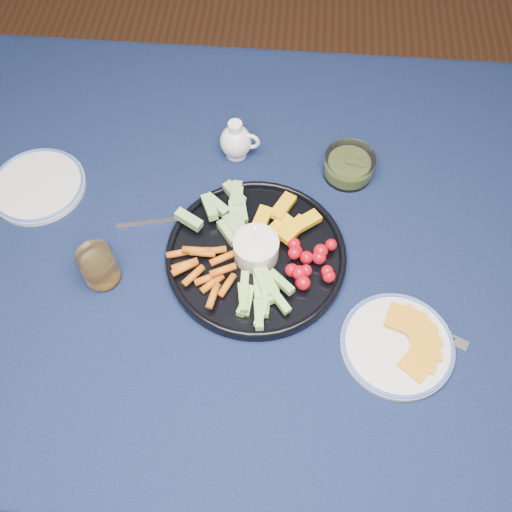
# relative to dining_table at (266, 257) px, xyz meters

# --- Properties ---
(dining_table) EXTENTS (1.67, 1.07, 0.75)m
(dining_table) POSITION_rel_dining_table_xyz_m (0.00, 0.00, 0.00)
(dining_table) COLOR #462517
(dining_table) RESTS_ON ground
(crudite_platter) EXTENTS (0.34, 0.34, 0.11)m
(crudite_platter) POSITION_rel_dining_table_xyz_m (-0.02, -0.06, 0.11)
(crudite_platter) COLOR black
(crudite_platter) RESTS_ON dining_table
(creamer_pitcher) EXTENTS (0.08, 0.07, 0.09)m
(creamer_pitcher) POSITION_rel_dining_table_xyz_m (-0.08, 0.20, 0.13)
(creamer_pitcher) COLOR white
(creamer_pitcher) RESTS_ON dining_table
(pickle_bowl) EXTENTS (0.10, 0.10, 0.05)m
(pickle_bowl) POSITION_rel_dining_table_xyz_m (0.16, 0.17, 0.11)
(pickle_bowl) COLOR white
(pickle_bowl) RESTS_ON dining_table
(cheese_plate) EXTENTS (0.20, 0.20, 0.02)m
(cheese_plate) POSITION_rel_dining_table_xyz_m (0.24, -0.21, 0.10)
(cheese_plate) COLOR white
(cheese_plate) RESTS_ON dining_table
(juice_tumbler) EXTENTS (0.07, 0.07, 0.08)m
(juice_tumbler) POSITION_rel_dining_table_xyz_m (-0.30, -0.12, 0.12)
(juice_tumbler) COLOR white
(juice_tumbler) RESTS_ON dining_table
(fork_left) EXTENTS (0.16, 0.05, 0.00)m
(fork_left) POSITION_rel_dining_table_xyz_m (-0.20, 0.01, 0.09)
(fork_left) COLOR white
(fork_left) RESTS_ON dining_table
(fork_right) EXTENTS (0.14, 0.07, 0.00)m
(fork_right) POSITION_rel_dining_table_xyz_m (0.31, -0.18, 0.09)
(fork_right) COLOR white
(fork_right) RESTS_ON dining_table
(side_plate_extra) EXTENTS (0.19, 0.19, 0.02)m
(side_plate_extra) POSITION_rel_dining_table_xyz_m (-0.48, 0.07, 0.10)
(side_plate_extra) COLOR white
(side_plate_extra) RESTS_ON dining_table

